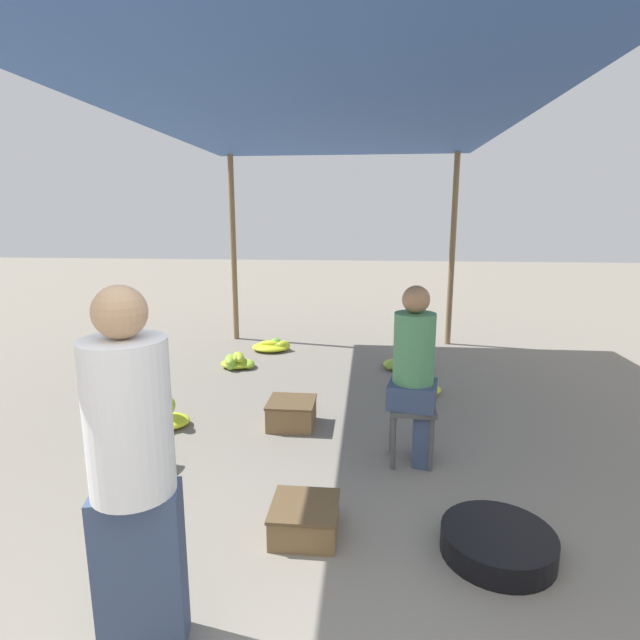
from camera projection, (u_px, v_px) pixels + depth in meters
name	position (u px, v px, depth m)	size (l,w,h in m)	color
canopy_post_back_left	(234.00, 250.00, 7.35)	(0.08, 0.08, 2.69)	olive
canopy_post_back_right	(452.00, 251.00, 7.04)	(0.08, 0.08, 2.69)	olive
canopy_tarp	(321.00, 107.00, 4.11)	(3.56, 6.17, 0.04)	#33569E
vendor_foreground	(133.00, 472.00, 2.01)	(0.41, 0.41, 1.58)	#384766
stool	(411.00, 417.00, 3.74)	(0.34, 0.34, 0.45)	#4C4C4C
vendor_seated	(416.00, 372.00, 3.67)	(0.40, 0.40, 1.35)	#384766
basin_black	(498.00, 543.00, 2.74)	(0.62, 0.62, 0.14)	black
banana_pile_left_0	(145.00, 454.00, 3.67)	(0.37, 0.47, 0.32)	#C4D329
banana_pile_left_1	(165.00, 417.00, 4.44)	(0.40, 0.53, 0.29)	#C1D22A
banana_pile_left_2	(237.00, 362.00, 6.14)	(0.45, 0.41, 0.19)	#83B935
banana_pile_left_3	(273.00, 346.00, 6.94)	(0.56, 0.45, 0.15)	#C7D429
banana_pile_right_0	(405.00, 363.00, 6.10)	(0.56, 0.49, 0.18)	#76B337
banana_pile_right_1	(416.00, 387.00, 5.24)	(0.48, 0.68, 0.24)	#A3C62F
crate_near	(292.00, 413.00, 4.43)	(0.41, 0.41, 0.23)	brown
crate_mid	(305.00, 519.00, 2.91)	(0.39, 0.39, 0.19)	brown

